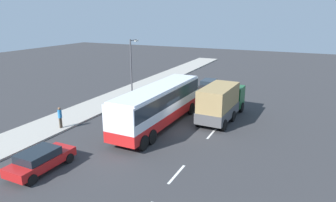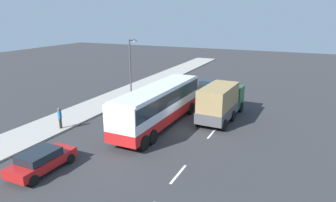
{
  "view_description": "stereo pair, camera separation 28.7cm",
  "coord_description": "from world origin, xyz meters",
  "px_view_note": "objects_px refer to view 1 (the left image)",
  "views": [
    {
      "loc": [
        -21.83,
        -9.67,
        9.25
      ],
      "look_at": [
        0.74,
        0.87,
        2.06
      ],
      "focal_mm": 32.39,
      "sensor_mm": 36.0,
      "label": 1
    },
    {
      "loc": [
        -21.95,
        -9.41,
        9.25
      ],
      "look_at": [
        0.74,
        0.87,
        2.06
      ],
      "focal_mm": 32.39,
      "sensor_mm": 36.0,
      "label": 2
    }
  ],
  "objects_px": {
    "car_red_compact": "(40,160)",
    "coach_bus": "(159,102)",
    "car_black_sedan": "(209,85)",
    "pedestrian_near_curb": "(60,116)",
    "street_lamp": "(132,64)",
    "cargo_truck": "(221,101)"
  },
  "relations": [
    {
      "from": "car_red_compact",
      "to": "coach_bus",
      "type": "bearing_deg",
      "value": -16.76
    },
    {
      "from": "car_red_compact",
      "to": "car_black_sedan",
      "type": "distance_m",
      "value": 23.93
    },
    {
      "from": "car_red_compact",
      "to": "pedestrian_near_curb",
      "type": "relative_size",
      "value": 2.39
    },
    {
      "from": "car_black_sedan",
      "to": "street_lamp",
      "type": "bearing_deg",
      "value": 134.29
    },
    {
      "from": "cargo_truck",
      "to": "car_black_sedan",
      "type": "bearing_deg",
      "value": 25.83
    },
    {
      "from": "cargo_truck",
      "to": "car_black_sedan",
      "type": "distance_m",
      "value": 10.86
    },
    {
      "from": "coach_bus",
      "to": "cargo_truck",
      "type": "bearing_deg",
      "value": -46.24
    },
    {
      "from": "cargo_truck",
      "to": "car_red_compact",
      "type": "bearing_deg",
      "value": 154.4
    },
    {
      "from": "car_black_sedan",
      "to": "street_lamp",
      "type": "relative_size",
      "value": 0.66
    },
    {
      "from": "coach_bus",
      "to": "street_lamp",
      "type": "height_order",
      "value": "street_lamp"
    },
    {
      "from": "car_red_compact",
      "to": "pedestrian_near_curb",
      "type": "height_order",
      "value": "pedestrian_near_curb"
    },
    {
      "from": "cargo_truck",
      "to": "pedestrian_near_curb",
      "type": "xyz_separation_m",
      "value": [
        -8.05,
        11.3,
        -0.54
      ]
    },
    {
      "from": "cargo_truck",
      "to": "street_lamp",
      "type": "bearing_deg",
      "value": 77.42
    },
    {
      "from": "car_red_compact",
      "to": "car_black_sedan",
      "type": "height_order",
      "value": "car_black_sedan"
    },
    {
      "from": "cargo_truck",
      "to": "car_red_compact",
      "type": "height_order",
      "value": "cargo_truck"
    },
    {
      "from": "coach_bus",
      "to": "cargo_truck",
      "type": "relative_size",
      "value": 1.58
    },
    {
      "from": "coach_bus",
      "to": "car_red_compact",
      "type": "relative_size",
      "value": 2.78
    },
    {
      "from": "pedestrian_near_curb",
      "to": "street_lamp",
      "type": "xyz_separation_m",
      "value": [
        11.06,
        -0.19,
        2.69
      ]
    },
    {
      "from": "coach_bus",
      "to": "cargo_truck",
      "type": "xyz_separation_m",
      "value": [
        3.93,
        -4.28,
        -0.43
      ]
    },
    {
      "from": "pedestrian_near_curb",
      "to": "street_lamp",
      "type": "relative_size",
      "value": 0.27
    },
    {
      "from": "pedestrian_near_curb",
      "to": "coach_bus",
      "type": "bearing_deg",
      "value": -148.55
    },
    {
      "from": "street_lamp",
      "to": "cargo_truck",
      "type": "bearing_deg",
      "value": -105.15
    }
  ]
}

